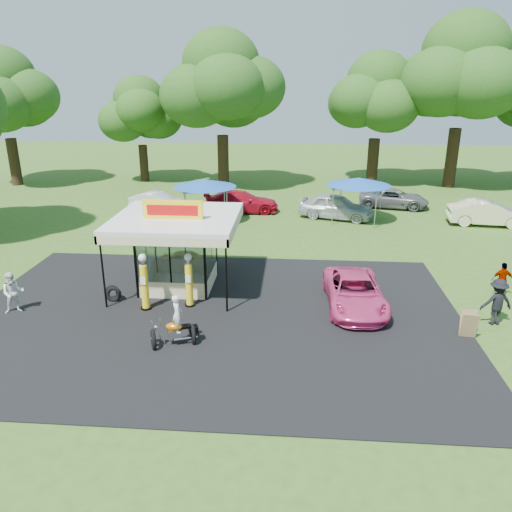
% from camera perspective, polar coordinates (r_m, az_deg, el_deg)
% --- Properties ---
extents(ground, '(120.00, 120.00, 0.00)m').
position_cam_1_polar(ground, '(18.68, -6.02, -9.61)').
color(ground, '#36561A').
rests_on(ground, ground).
extents(asphalt_apron, '(20.00, 14.00, 0.04)m').
position_cam_1_polar(asphalt_apron, '(20.42, -5.03, -6.84)').
color(asphalt_apron, black).
rests_on(asphalt_apron, ground).
extents(gas_station_kiosk, '(5.40, 5.40, 4.18)m').
position_cam_1_polar(gas_station_kiosk, '(22.84, -8.91, 0.70)').
color(gas_station_kiosk, white).
rests_on(gas_station_kiosk, ground).
extents(gas_pump_left, '(0.46, 0.46, 2.45)m').
position_cam_1_polar(gas_pump_left, '(20.96, -12.64, -3.07)').
color(gas_pump_left, black).
rests_on(gas_pump_left, ground).
extents(gas_pump_right, '(0.44, 0.44, 2.36)m').
position_cam_1_polar(gas_pump_right, '(20.95, -7.67, -2.90)').
color(gas_pump_right, black).
rests_on(gas_pump_right, ground).
extents(motorcycle, '(1.77, 1.30, 2.01)m').
position_cam_1_polar(motorcycle, '(18.20, -9.12, -7.81)').
color(motorcycle, black).
rests_on(motorcycle, ground).
extents(spare_tires, '(0.82, 0.50, 0.70)m').
position_cam_1_polar(spare_tires, '(22.44, -16.05, -4.15)').
color(spare_tires, black).
rests_on(spare_tires, ground).
extents(a_frame_sign, '(0.60, 0.57, 1.04)m').
position_cam_1_polar(a_frame_sign, '(20.17, 23.13, -7.21)').
color(a_frame_sign, '#593819').
rests_on(a_frame_sign, ground).
extents(kiosk_car, '(2.82, 1.13, 0.96)m').
position_cam_1_polar(kiosk_car, '(25.30, -7.64, -0.48)').
color(kiosk_car, yellow).
rests_on(kiosk_car, ground).
extents(pink_sedan, '(2.47, 5.03, 1.37)m').
position_cam_1_polar(pink_sedan, '(21.25, 11.21, -4.07)').
color(pink_sedan, '#E73E85').
rests_on(pink_sedan, ground).
extents(spectator_west, '(1.06, 0.98, 1.75)m').
position_cam_1_polar(spectator_west, '(22.60, -26.01, -3.80)').
color(spectator_west, white).
rests_on(spectator_west, ground).
extents(spectator_east_a, '(1.29, 0.85, 1.88)m').
position_cam_1_polar(spectator_east_a, '(21.50, 25.82, -4.75)').
color(spectator_east_a, black).
rests_on(spectator_east_a, ground).
extents(spectator_east_b, '(0.92, 0.39, 1.57)m').
position_cam_1_polar(spectator_east_b, '(24.38, 26.34, -2.45)').
color(spectator_east_b, gray).
rests_on(spectator_east_b, ground).
extents(bg_car_a, '(4.53, 2.61, 1.41)m').
position_cam_1_polar(bg_car_a, '(36.81, -11.03, 6.06)').
color(bg_car_a, white).
rests_on(bg_car_a, ground).
extents(bg_car_b, '(5.47, 2.65, 1.53)m').
position_cam_1_polar(bg_car_b, '(36.04, -1.68, 6.22)').
color(bg_car_b, red).
rests_on(bg_car_b, ground).
extents(bg_car_c, '(5.35, 3.39, 1.70)m').
position_cam_1_polar(bg_car_c, '(34.74, 9.14, 5.62)').
color(bg_car_c, silver).
rests_on(bg_car_c, ground).
extents(bg_car_d, '(5.38, 3.22, 1.40)m').
position_cam_1_polar(bg_car_d, '(38.77, 15.47, 6.38)').
color(bg_car_d, slate).
rests_on(bg_car_d, ground).
extents(bg_car_e, '(5.07, 2.20, 1.62)m').
position_cam_1_polar(bg_car_e, '(36.04, 24.89, 4.48)').
color(bg_car_e, beige).
rests_on(bg_car_e, ground).
extents(tent_west, '(4.14, 4.14, 2.89)m').
position_cam_1_polar(tent_west, '(33.17, -5.87, 8.24)').
color(tent_west, gray).
rests_on(tent_west, ground).
extents(tent_east, '(4.25, 4.25, 2.97)m').
position_cam_1_polar(tent_east, '(33.87, 11.66, 8.30)').
color(tent_east, gray).
rests_on(tent_east, ground).
extents(oak_far_a, '(9.77, 9.77, 11.58)m').
position_cam_1_polar(oak_far_a, '(49.99, -26.82, 15.62)').
color(oak_far_a, black).
rests_on(oak_far_a, ground).
extents(oak_far_b, '(7.75, 7.75, 9.24)m').
position_cam_1_polar(oak_far_b, '(48.00, -13.07, 15.29)').
color(oak_far_b, black).
rests_on(oak_far_b, ground).
extents(oak_far_c, '(10.88, 10.88, 12.82)m').
position_cam_1_polar(oak_far_c, '(43.92, -3.94, 18.29)').
color(oak_far_c, black).
rests_on(oak_far_c, ground).
extents(oak_far_d, '(9.43, 9.43, 11.23)m').
position_cam_1_polar(oak_far_d, '(46.88, 13.70, 16.69)').
color(oak_far_d, black).
rests_on(oak_far_d, ground).
extents(oak_far_e, '(11.89, 11.89, 14.15)m').
position_cam_1_polar(oak_far_e, '(47.32, 22.47, 18.13)').
color(oak_far_e, black).
rests_on(oak_far_e, ground).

